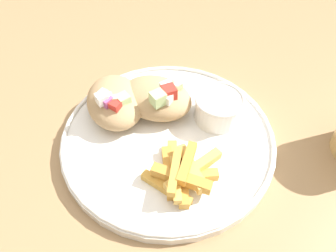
% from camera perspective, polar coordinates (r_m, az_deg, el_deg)
% --- Properties ---
extents(table, '(1.43, 1.43, 0.73)m').
position_cam_1_polar(table, '(0.50, 3.20, -8.21)').
color(table, '#9E7A51').
rests_on(table, ground_plane).
extents(plate, '(0.29, 0.29, 0.02)m').
position_cam_1_polar(plate, '(0.45, -0.00, -2.00)').
color(plate, white).
rests_on(plate, table).
extents(pita_sandwich_near, '(0.12, 0.11, 0.06)m').
position_cam_1_polar(pita_sandwich_near, '(0.47, -9.18, 4.21)').
color(pita_sandwich_near, tan).
rests_on(pita_sandwich_near, plate).
extents(pita_sandwich_far, '(0.13, 0.12, 0.06)m').
position_cam_1_polar(pita_sandwich_far, '(0.47, -2.20, 4.89)').
color(pita_sandwich_far, tan).
rests_on(pita_sandwich_far, plate).
extents(fries_pile, '(0.09, 0.10, 0.03)m').
position_cam_1_polar(fries_pile, '(0.40, 2.18, -8.23)').
color(fries_pile, gold).
rests_on(fries_pile, plate).
extents(sauce_ramekin, '(0.07, 0.07, 0.04)m').
position_cam_1_polar(sauce_ramekin, '(0.46, 8.80, 3.35)').
color(sauce_ramekin, white).
rests_on(sauce_ramekin, plate).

